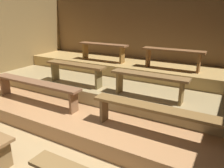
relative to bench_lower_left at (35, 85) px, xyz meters
name	(u,v)px	position (x,y,z in m)	size (l,w,h in m)	color
ground	(102,121)	(1.33, 0.47, -0.70)	(7.10, 5.48, 0.08)	#A58658
wall_back	(147,40)	(1.33, 2.84, 0.70)	(7.10, 0.06, 2.72)	brown
platform_lower	(117,103)	(1.33, 1.09, -0.52)	(6.30, 3.43, 0.28)	#AD7B4E
platform_middle	(127,85)	(1.33, 1.61, -0.24)	(6.30, 2.40, 0.28)	tan
platform_upper	(137,68)	(1.33, 2.20, 0.04)	(6.30, 1.22, 0.28)	tan
bench_lower_left	(35,85)	(0.00, 0.00, 0.00)	(2.24, 0.26, 0.46)	brown
bench_lower_right	(161,113)	(2.67, 0.00, 0.00)	(2.24, 0.26, 0.46)	brown
bench_middle_left	(75,68)	(0.48, 0.73, 0.26)	(1.45, 0.26, 0.46)	brown
bench_middle_right	(149,79)	(2.19, 0.73, 0.26)	(1.45, 0.26, 0.46)	brown
bench_upper_left	(103,48)	(0.41, 2.01, 0.53)	(1.39, 0.26, 0.46)	brown
bench_upper_right	(173,54)	(2.26, 2.01, 0.53)	(1.39, 0.26, 0.46)	brown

